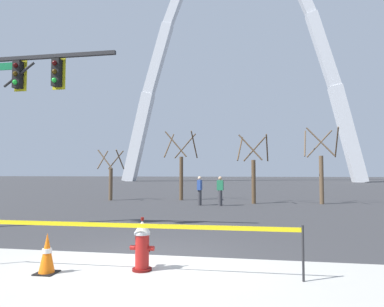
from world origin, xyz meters
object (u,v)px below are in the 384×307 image
(fire_hydrant, at_px, (142,245))
(traffic_signal_gantry, at_px, (10,104))
(pedestrian_walking_left, at_px, (200,190))
(traffic_cone_by_hydrant, at_px, (47,254))
(monument_arch, at_px, (237,62))
(pedestrian_standing_center, at_px, (220,191))

(fire_hydrant, xyz_separation_m, traffic_signal_gantry, (-5.80, 3.75, 3.60))
(traffic_signal_gantry, distance_m, pedestrian_walking_left, 10.46)
(traffic_cone_by_hydrant, distance_m, monument_arch, 61.82)
(monument_arch, xyz_separation_m, pedestrian_standing_center, (0.49, -44.93, -21.85))
(fire_hydrant, relative_size, pedestrian_standing_center, 0.62)
(fire_hydrant, height_order, traffic_cone_by_hydrant, fire_hydrant)
(fire_hydrant, height_order, pedestrian_standing_center, pedestrian_standing_center)
(traffic_cone_by_hydrant, relative_size, monument_arch, 0.01)
(traffic_signal_gantry, relative_size, pedestrian_standing_center, 3.77)
(fire_hydrant, distance_m, traffic_cone_by_hydrant, 1.71)
(traffic_cone_by_hydrant, relative_size, traffic_signal_gantry, 0.12)
(traffic_signal_gantry, height_order, pedestrian_walking_left, traffic_signal_gantry)
(monument_arch, height_order, pedestrian_standing_center, monument_arch)
(pedestrian_walking_left, height_order, pedestrian_standing_center, same)
(fire_hydrant, distance_m, pedestrian_walking_left, 12.31)
(pedestrian_walking_left, distance_m, pedestrian_standing_center, 1.14)
(traffic_cone_by_hydrant, distance_m, pedestrian_standing_center, 12.88)
(traffic_signal_gantry, bearing_deg, traffic_cone_by_hydrant, -45.40)
(fire_hydrant, distance_m, traffic_signal_gantry, 7.79)
(traffic_cone_by_hydrant, xyz_separation_m, traffic_signal_gantry, (-4.16, 4.22, 3.71))
(fire_hydrant, relative_size, pedestrian_walking_left, 0.62)
(fire_hydrant, relative_size, traffic_cone_by_hydrant, 1.36)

